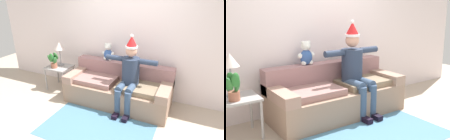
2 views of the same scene
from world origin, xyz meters
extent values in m
plane|color=#B7A591|center=(0.00, 0.00, 0.00)|extent=(10.00, 10.00, 0.00)
cube|color=silver|center=(0.00, 1.55, 1.35)|extent=(7.00, 0.10, 2.70)
cube|color=#957661|center=(0.00, 0.98, 0.21)|extent=(2.17, 0.89, 0.43)
cube|color=gray|center=(0.00, 1.30, 0.62)|extent=(2.17, 0.24, 0.38)
cube|color=#A17D6D|center=(-0.97, 0.98, 0.51)|extent=(0.22, 0.89, 0.16)
cube|color=#9D7D6B|center=(0.97, 0.98, 0.51)|extent=(0.22, 0.89, 0.16)
cube|color=#956D67|center=(-0.49, 0.93, 0.48)|extent=(0.87, 0.62, 0.10)
cube|color=#87745B|center=(0.49, 0.93, 0.48)|extent=(0.87, 0.62, 0.10)
cylinder|color=#2A364D|center=(0.28, 0.96, 0.79)|extent=(0.34, 0.34, 0.52)
sphere|color=tan|center=(0.28, 0.96, 1.19)|extent=(0.22, 0.22, 0.22)
cylinder|color=white|center=(0.28, 0.96, 1.27)|extent=(0.23, 0.23, 0.04)
cone|color=red|center=(0.28, 0.96, 1.38)|extent=(0.21, 0.21, 0.20)
sphere|color=white|center=(0.28, 0.96, 1.48)|extent=(0.06, 0.06, 0.06)
cylinder|color=#394E6A|center=(0.18, 0.76, 0.53)|extent=(0.14, 0.40, 0.14)
cylinder|color=#394E6A|center=(0.18, 0.56, 0.26)|extent=(0.13, 0.13, 0.53)
cube|color=black|center=(0.18, 0.48, 0.04)|extent=(0.10, 0.24, 0.08)
cylinder|color=#394E6A|center=(0.38, 0.76, 0.53)|extent=(0.14, 0.40, 0.14)
cylinder|color=#394E6A|center=(0.38, 0.56, 0.26)|extent=(0.13, 0.13, 0.53)
cube|color=black|center=(0.38, 0.48, 0.04)|extent=(0.10, 0.24, 0.08)
cylinder|color=#2A364D|center=(-0.06, 0.96, 1.01)|extent=(0.34, 0.10, 0.10)
cylinder|color=#2A364D|center=(0.62, 0.96, 1.01)|extent=(0.34, 0.10, 0.10)
ellipsoid|color=#335597|center=(-0.37, 1.30, 0.93)|extent=(0.20, 0.16, 0.24)
sphere|color=white|center=(-0.37, 1.30, 1.11)|extent=(0.15, 0.15, 0.15)
sphere|color=white|center=(-0.37, 1.24, 1.10)|extent=(0.07, 0.07, 0.07)
sphere|color=white|center=(-0.42, 1.30, 1.17)|extent=(0.05, 0.05, 0.05)
sphere|color=white|center=(-0.31, 1.30, 1.17)|extent=(0.05, 0.05, 0.05)
sphere|color=white|center=(-0.47, 1.30, 0.96)|extent=(0.08, 0.08, 0.08)
sphere|color=white|center=(-0.43, 1.27, 0.85)|extent=(0.08, 0.08, 0.08)
sphere|color=white|center=(-0.26, 1.30, 0.96)|extent=(0.08, 0.08, 0.08)
sphere|color=white|center=(-0.31, 1.27, 0.85)|extent=(0.08, 0.08, 0.08)
cube|color=#9A9797|center=(-1.54, 1.04, 0.55)|extent=(0.56, 0.50, 0.03)
cylinder|color=#9A9797|center=(-1.29, 0.82, 0.27)|extent=(0.04, 0.04, 0.53)
cylinder|color=#9A9797|center=(-1.29, 1.26, 0.27)|extent=(0.04, 0.04, 0.53)
cylinder|color=gray|center=(-1.56, 1.14, 0.58)|extent=(0.14, 0.14, 0.03)
cylinder|color=#93939C|center=(-1.56, 1.14, 0.77)|extent=(0.02, 0.02, 0.36)
cone|color=beige|center=(-1.56, 1.14, 1.04)|extent=(0.24, 0.24, 0.18)
cylinder|color=#A15F46|center=(-1.59, 0.93, 0.62)|extent=(0.14, 0.14, 0.12)
ellipsoid|color=#2E6932|center=(-1.54, 0.92, 0.75)|extent=(0.12, 0.13, 0.20)
ellipsoid|color=#29642B|center=(-1.59, 1.01, 0.83)|extent=(0.15, 0.11, 0.21)
ellipsoid|color=#296937|center=(-1.64, 0.96, 0.77)|extent=(0.11, 0.15, 0.20)
ellipsoid|color=#2C6A2E|center=(-1.65, 0.88, 0.80)|extent=(0.16, 0.15, 0.19)
ellipsoid|color=#286E2C|center=(-1.58, 0.84, 0.85)|extent=(0.12, 0.08, 0.19)
cube|color=teal|center=(0.00, -0.02, 0.00)|extent=(1.92, 1.09, 0.01)
camera|label=1|loc=(1.38, -2.38, 2.22)|focal=31.16mm
camera|label=2|loc=(-2.40, -2.50, 1.70)|focal=44.42mm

